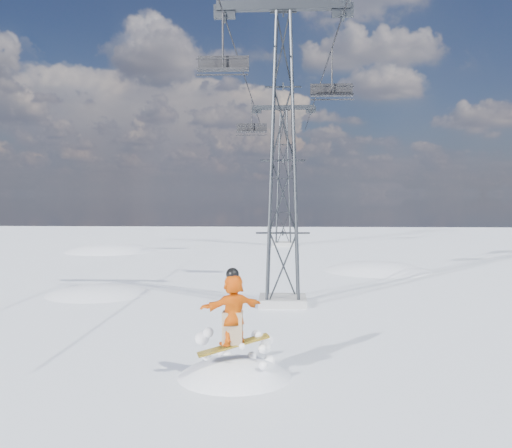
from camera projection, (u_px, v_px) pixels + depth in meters
The scene contains 9 objects.
ground at pixel (249, 368), 13.86m from camera, with size 120.00×120.00×0.00m, color white.
snow_terrain at pixel (194, 414), 35.78m from camera, with size 39.00×37.00×22.00m.
lift_tower_near at pixel (283, 161), 21.51m from camera, with size 5.20×1.80×11.43m.
lift_tower_far at pixel (283, 179), 46.45m from camera, with size 5.20×1.80×11.43m.
haul_cables at pixel (284, 79), 32.70m from camera, with size 4.46×51.00×0.06m.
snowboarder_jump at pixel (235, 446), 13.28m from camera, with size 4.40×4.40×6.52m.
lift_chair_near at pixel (223, 64), 20.83m from camera, with size 1.89×0.54×2.34m.
lift_chair_mid at pixel (332, 91), 25.91m from camera, with size 1.93×0.56×2.40m.
lift_chair_far at pixel (252, 129), 39.36m from camera, with size 2.10×0.60×2.61m.
Camera 1 is at (0.83, -13.63, 4.23)m, focal length 40.00 mm.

